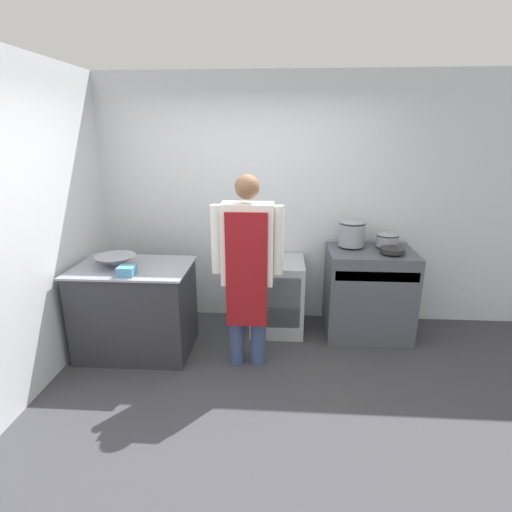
{
  "coord_description": "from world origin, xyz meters",
  "views": [
    {
      "loc": [
        0.29,
        -2.67,
        2.1
      ],
      "look_at": [
        0.06,
        0.93,
        0.97
      ],
      "focal_mm": 28.0,
      "sensor_mm": 36.0,
      "label": 1
    }
  ],
  "objects_px": {
    "mixing_bowl": "(116,261)",
    "stove": "(368,293)",
    "person_cook": "(247,262)",
    "stock_pot": "(352,233)",
    "sauce_pot": "(387,239)",
    "saute_pan": "(393,250)",
    "fridge_unit": "(277,295)",
    "plastic_tub": "(127,271)"
  },
  "relations": [
    {
      "from": "saute_pan",
      "to": "sauce_pot",
      "type": "xyz_separation_m",
      "value": [
        0.0,
        0.23,
        0.05
      ]
    },
    {
      "from": "saute_pan",
      "to": "plastic_tub",
      "type": "bearing_deg",
      "value": -165.49
    },
    {
      "from": "person_cook",
      "to": "mixing_bowl",
      "type": "height_order",
      "value": "person_cook"
    },
    {
      "from": "person_cook",
      "to": "stock_pot",
      "type": "distance_m",
      "value": 1.3
    },
    {
      "from": "mixing_bowl",
      "to": "sauce_pot",
      "type": "bearing_deg",
      "value": 13.85
    },
    {
      "from": "person_cook",
      "to": "mixing_bowl",
      "type": "xyz_separation_m",
      "value": [
        -1.24,
        0.14,
        -0.07
      ]
    },
    {
      "from": "mixing_bowl",
      "to": "saute_pan",
      "type": "bearing_deg",
      "value": 9.17
    },
    {
      "from": "stove",
      "to": "person_cook",
      "type": "bearing_deg",
      "value": -151.0
    },
    {
      "from": "fridge_unit",
      "to": "stock_pot",
      "type": "distance_m",
      "value": 1.04
    },
    {
      "from": "fridge_unit",
      "to": "person_cook",
      "type": "distance_m",
      "value": 0.98
    },
    {
      "from": "fridge_unit",
      "to": "stock_pot",
      "type": "bearing_deg",
      "value": 5.48
    },
    {
      "from": "mixing_bowl",
      "to": "stock_pot",
      "type": "xyz_separation_m",
      "value": [
        2.27,
        0.65,
        0.15
      ]
    },
    {
      "from": "saute_pan",
      "to": "sauce_pot",
      "type": "height_order",
      "value": "sauce_pot"
    },
    {
      "from": "person_cook",
      "to": "stove",
      "type": "bearing_deg",
      "value": 29.0
    },
    {
      "from": "stove",
      "to": "plastic_tub",
      "type": "relative_size",
      "value": 6.58
    },
    {
      "from": "stock_pot",
      "to": "saute_pan",
      "type": "relative_size",
      "value": 1.13
    },
    {
      "from": "person_cook",
      "to": "saute_pan",
      "type": "relative_size",
      "value": 7.25
    },
    {
      "from": "person_cook",
      "to": "plastic_tub",
      "type": "relative_size",
      "value": 12.21
    },
    {
      "from": "person_cook",
      "to": "sauce_pot",
      "type": "distance_m",
      "value": 1.61
    },
    {
      "from": "stove",
      "to": "person_cook",
      "type": "xyz_separation_m",
      "value": [
        -1.23,
        -0.68,
        0.54
      ]
    },
    {
      "from": "mixing_bowl",
      "to": "stock_pot",
      "type": "bearing_deg",
      "value": 16.01
    },
    {
      "from": "mixing_bowl",
      "to": "stove",
      "type": "bearing_deg",
      "value": 12.3
    },
    {
      "from": "plastic_tub",
      "to": "mixing_bowl",
      "type": "bearing_deg",
      "value": 130.97
    },
    {
      "from": "stove",
      "to": "saute_pan",
      "type": "bearing_deg",
      "value": -32.55
    },
    {
      "from": "fridge_unit",
      "to": "plastic_tub",
      "type": "relative_size",
      "value": 5.44
    },
    {
      "from": "sauce_pot",
      "to": "saute_pan",
      "type": "bearing_deg",
      "value": -90.0
    },
    {
      "from": "mixing_bowl",
      "to": "sauce_pot",
      "type": "height_order",
      "value": "sauce_pot"
    },
    {
      "from": "plastic_tub",
      "to": "sauce_pot",
      "type": "bearing_deg",
      "value": 19.3
    },
    {
      "from": "fridge_unit",
      "to": "sauce_pot",
      "type": "height_order",
      "value": "sauce_pot"
    },
    {
      "from": "fridge_unit",
      "to": "sauce_pot",
      "type": "xyz_separation_m",
      "value": [
        1.14,
        0.07,
        0.63
      ]
    },
    {
      "from": "stock_pot",
      "to": "sauce_pot",
      "type": "height_order",
      "value": "stock_pot"
    },
    {
      "from": "saute_pan",
      "to": "fridge_unit",
      "type": "bearing_deg",
      "value": 172.43
    },
    {
      "from": "stove",
      "to": "person_cook",
      "type": "relative_size",
      "value": 0.54
    },
    {
      "from": "stove",
      "to": "saute_pan",
      "type": "relative_size",
      "value": 3.91
    },
    {
      "from": "mixing_bowl",
      "to": "plastic_tub",
      "type": "distance_m",
      "value": 0.28
    },
    {
      "from": "stove",
      "to": "fridge_unit",
      "type": "xyz_separation_m",
      "value": [
        -0.96,
        0.04,
        -0.07
      ]
    },
    {
      "from": "saute_pan",
      "to": "sauce_pot",
      "type": "distance_m",
      "value": 0.23
    },
    {
      "from": "fridge_unit",
      "to": "saute_pan",
      "type": "height_order",
      "value": "saute_pan"
    },
    {
      "from": "saute_pan",
      "to": "stove",
      "type": "bearing_deg",
      "value": 147.45
    },
    {
      "from": "mixing_bowl",
      "to": "plastic_tub",
      "type": "xyz_separation_m",
      "value": [
        0.18,
        -0.21,
        -0.01
      ]
    },
    {
      "from": "mixing_bowl",
      "to": "saute_pan",
      "type": "height_order",
      "value": "same"
    },
    {
      "from": "sauce_pot",
      "to": "stock_pot",
      "type": "bearing_deg",
      "value": 180.0
    }
  ]
}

